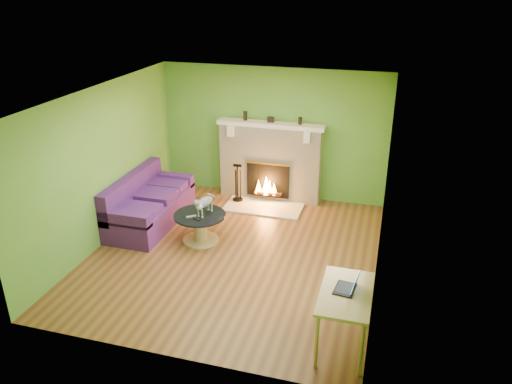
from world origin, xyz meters
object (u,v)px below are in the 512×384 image
(desk, at_px, (345,299))
(cat, at_px, (205,204))
(coffee_table, at_px, (200,226))
(sofa, at_px, (148,205))

(desk, height_order, cat, cat)
(coffee_table, distance_m, cat, 0.40)
(sofa, xyz_separation_m, coffee_table, (1.17, -0.39, -0.06))
(cat, bearing_deg, sofa, 177.66)
(sofa, height_order, desk, sofa)
(desk, bearing_deg, coffee_table, 143.17)
(coffee_table, bearing_deg, cat, 32.01)
(coffee_table, relative_size, desk, 0.84)
(coffee_table, xyz_separation_m, desk, (2.64, -1.97, 0.39))
(sofa, relative_size, coffee_table, 2.29)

